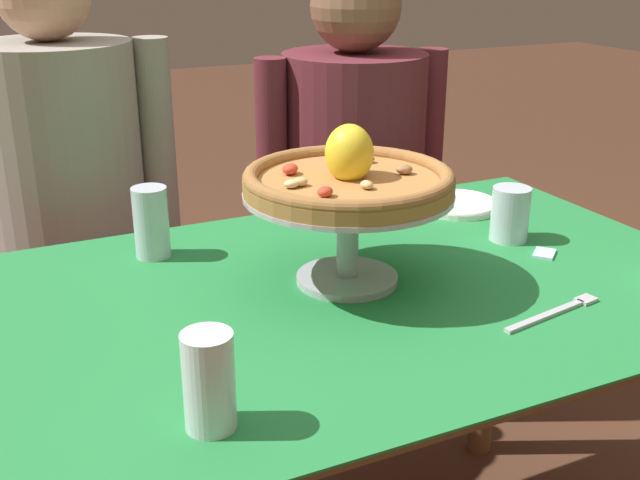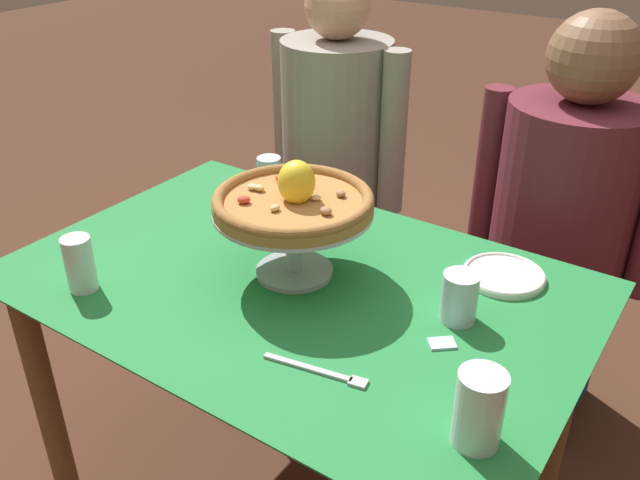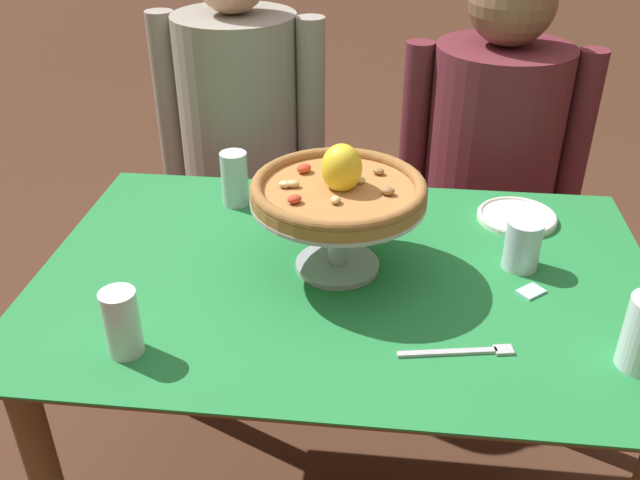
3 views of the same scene
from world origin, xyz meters
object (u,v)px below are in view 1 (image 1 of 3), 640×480
pizza_stand (348,220)px  dinner_fork (557,311)px  water_glass_back_left (152,226)px  sugar_packet (544,253)px  water_glass_side_right (510,217)px  diner_left (72,236)px  water_glass_front_left (209,388)px  pizza (348,178)px  diner_right (353,196)px  side_plate (457,204)px

pizza_stand → dinner_fork: (0.24, -0.24, -0.11)m
water_glass_back_left → sugar_packet: 0.71m
dinner_fork → water_glass_side_right: bearing=65.3°
pizza_stand → diner_left: bearing=116.5°
water_glass_front_left → water_glass_back_left: bearing=82.7°
pizza → diner_right: diner_right is taller
water_glass_side_right → diner_right: (0.02, 0.67, -0.15)m
sugar_packet → diner_left: diner_left is taller
water_glass_back_left → side_plate: 0.66m
pizza_stand → water_glass_back_left: pizza_stand is taller
water_glass_back_left → sugar_packet: water_glass_back_left is taller
pizza_stand → diner_left: 0.82m
pizza_stand → diner_right: (0.39, 0.71, -0.22)m
diner_right → pizza: bearing=-118.4°
pizza_stand → water_glass_front_left: 0.46m
pizza_stand → water_glass_side_right: bearing=6.7°
pizza_stand → side_plate: size_ratio=1.92×
diner_right → diner_left: bearing=-179.3°
water_glass_back_left → water_glass_side_right: bearing=-18.2°
water_glass_side_right → water_glass_front_left: water_glass_front_left is taller
water_glass_side_right → diner_right: 0.69m
water_glass_front_left → diner_right: bearing=54.6°
side_plate → diner_left: size_ratio=0.14×
pizza_stand → pizza: 0.07m
side_plate → diner_left: bearing=148.0°
water_glass_side_right → diner_right: bearing=88.5°
dinner_fork → side_plate: bearing=72.5°
pizza_stand → sugar_packet: (0.38, -0.05, -0.11)m
water_glass_side_right → sugar_packet: (0.01, -0.09, -0.04)m
pizza_stand → diner_right: size_ratio=0.28×
pizza_stand → dinner_fork: size_ratio=1.71×
dinner_fork → diner_left: bearing=121.8°
pizza → diner_right: 0.86m
pizza → water_glass_side_right: size_ratio=3.28×
water_glass_back_left → water_glass_front_left: (-0.07, -0.55, -0.01)m
pizza_stand → pizza: (0.00, 0.00, 0.07)m
water_glass_front_left → side_plate: 0.91m
water_glass_front_left → sugar_packet: water_glass_front_left is taller
pizza_stand → water_glass_side_right: pizza_stand is taller
pizza → side_plate: pizza is taller
water_glass_front_left → diner_right: 1.26m
water_glass_back_left → water_glass_front_left: bearing=-97.3°
pizza → sugar_packet: size_ratio=6.79×
diner_right → water_glass_side_right: bearing=-91.5°
diner_right → side_plate: bearing=-89.6°
pizza → diner_left: (-0.35, 0.70, -0.28)m
dinner_fork → diner_right: (0.15, 0.96, -0.11)m
diner_right → water_glass_back_left: bearing=-144.7°
water_glass_side_right → water_glass_front_left: 0.79m
pizza → dinner_fork: pizza is taller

